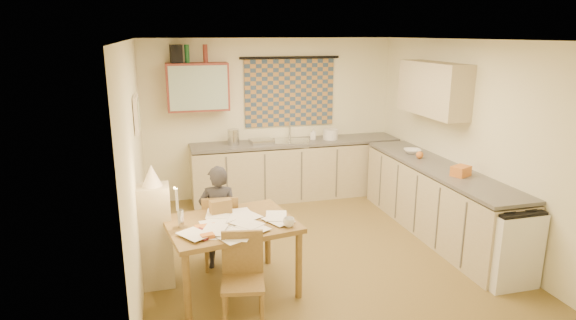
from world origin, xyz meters
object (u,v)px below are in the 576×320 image
object	(u,v)px
counter_right	(436,200)
chair_far	(222,243)
counter_back	(296,170)
dining_table	(232,256)
person	(219,217)
stove	(504,244)
shelf_stand	(156,236)

from	to	relation	value
counter_right	chair_far	distance (m)	2.86
chair_far	counter_back	bearing A→B (deg)	-118.46
dining_table	person	xyz separation A→B (m)	(-0.06, 0.55, 0.22)
counter_back	dining_table	world-z (taller)	counter_back
stove	chair_far	bearing A→B (deg)	158.48
stove	person	world-z (taller)	person
chair_far	shelf_stand	xyz separation A→B (m)	(-0.70, -0.25, 0.28)
stove	chair_far	size ratio (longest dim) A/B	0.97
dining_table	counter_back	bearing A→B (deg)	52.11
stove	dining_table	xyz separation A→B (m)	(-2.81, 0.55, -0.04)
person	stove	bearing A→B (deg)	169.12
stove	chair_far	world-z (taller)	chair_far
chair_far	shelf_stand	size ratio (longest dim) A/B	0.79
counter_right	stove	world-z (taller)	counter_right
counter_back	stove	world-z (taller)	counter_back
counter_back	dining_table	xyz separation A→B (m)	(-1.44, -2.65, -0.07)
stove	person	bearing A→B (deg)	159.10
counter_back	dining_table	size ratio (longest dim) A/B	2.41
counter_back	dining_table	bearing A→B (deg)	-118.52
counter_back	shelf_stand	bearing A→B (deg)	-133.03
counter_back	person	world-z (taller)	person
stove	counter_back	bearing A→B (deg)	113.11
counter_right	stove	bearing A→B (deg)	-90.00
counter_right	person	size ratio (longest dim) A/B	2.48
dining_table	chair_far	distance (m)	0.58
shelf_stand	counter_back	bearing A→B (deg)	46.97
person	shelf_stand	size ratio (longest dim) A/B	1.09
person	shelf_stand	bearing A→B (deg)	28.18
chair_far	person	distance (m)	0.33
person	shelf_stand	world-z (taller)	person
person	shelf_stand	xyz separation A→B (m)	(-0.68, -0.22, -0.05)
stove	dining_table	world-z (taller)	stove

